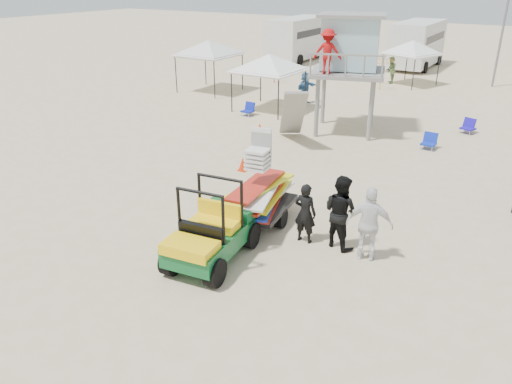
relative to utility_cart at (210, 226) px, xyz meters
The scene contains 21 objects.
ground 1.71m from the utility_cart, 97.04° to the right, with size 140.00×140.00×0.00m, color beige.
utility_cart is the anchor object (origin of this frame).
surf_trailer 2.34m from the utility_cart, 89.85° to the left, with size 1.67×2.72×2.40m.
man_left 2.55m from the utility_cart, 53.22° to the left, with size 0.59×0.39×1.62m, color black.
man_mid 3.30m from the utility_cart, 43.95° to the left, with size 0.94×0.73×1.93m, color black.
man_right 3.81m from the utility_cart, 32.29° to the left, with size 1.11×0.46×1.89m, color white.
lifeguard_tower 12.40m from the utility_cart, 97.04° to the left, with size 3.77×3.77×4.82m.
canopy_white_a 14.86m from the utility_cart, 114.57° to the left, with size 2.94×2.94×3.21m.
canopy_white_b 19.28m from the utility_cart, 126.25° to the left, with size 3.00×3.00×3.34m.
canopy_white_c 23.66m from the utility_cart, 94.42° to the left, with size 3.36×3.36×3.10m.
umbrella_a 21.63m from the utility_cart, 115.42° to the left, with size 1.78×1.82×1.64m, color #A91812.
umbrella_b 21.27m from the utility_cart, 97.57° to the left, with size 2.11×2.15×1.93m, color orange.
cone_near 6.12m from the utility_cart, 115.38° to the left, with size 0.34×0.34×0.50m, color red.
cone_far 10.51m from the utility_cart, 114.48° to the left, with size 0.34×0.34×0.50m, color #FF3608.
beach_chair_a 13.63m from the utility_cart, 118.30° to the left, with size 0.58×0.62×0.64m.
beach_chair_b 11.69m from the utility_cart, 77.99° to the left, with size 0.57×0.61×0.64m.
beach_chair_c 14.90m from the utility_cart, 76.95° to the left, with size 0.68×0.75×0.64m.
rv_far_left 31.07m from the utility_cart, 113.09° to the left, with size 2.64×6.80×3.25m.
rv_mid_left 30.25m from the utility_cart, 96.04° to the left, with size 2.65×6.50×3.25m.
light_pole_left 25.92m from the utility_cart, 83.70° to the left, with size 0.14×0.14×8.00m, color slate.
distant_beachgoers 18.74m from the utility_cart, 90.85° to the left, with size 13.74×15.49×1.74m.
Camera 1 is at (6.59, -6.99, 6.44)m, focal length 35.00 mm.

